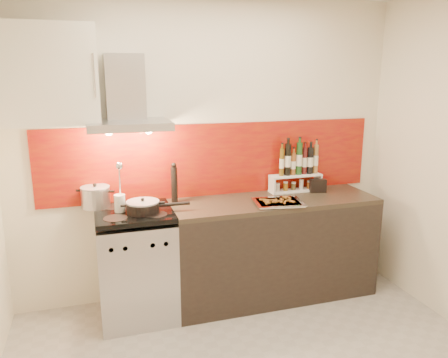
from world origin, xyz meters
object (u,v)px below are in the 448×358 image
object	(u,v)px
range_stove	(137,266)
pepper_mill	(174,183)
counter	(273,247)
baking_tray	(278,202)
stock_pot	(96,197)
saute_pan	(144,207)

from	to	relation	value
range_stove	pepper_mill	xyz separation A→B (m)	(0.36, 0.15, 0.63)
counter	pepper_mill	xyz separation A→B (m)	(-0.84, 0.15, 0.62)
range_stove	baking_tray	xyz separation A→B (m)	(1.17, -0.14, 0.47)
counter	stock_pot	xyz separation A→B (m)	(-1.48, 0.18, 0.55)
counter	pepper_mill	bearing A→B (deg)	169.91
saute_pan	baking_tray	bearing A→B (deg)	-3.98
pepper_mill	baking_tray	xyz separation A→B (m)	(0.82, -0.30, -0.15)
range_stove	saute_pan	distance (m)	0.52
saute_pan	baking_tray	distance (m)	1.10
range_stove	baking_tray	bearing A→B (deg)	-7.02
counter	saute_pan	bearing A→B (deg)	-176.30
range_stove	counter	world-z (taller)	range_stove
counter	stock_pot	bearing A→B (deg)	173.02
range_stove	saute_pan	bearing A→B (deg)	-43.01
counter	baking_tray	xyz separation A→B (m)	(-0.03, -0.15, 0.47)
saute_pan	baking_tray	world-z (taller)	saute_pan
pepper_mill	baking_tray	size ratio (longest dim) A/B	0.78
stock_pot	baking_tray	xyz separation A→B (m)	(1.45, -0.33, -0.08)
range_stove	saute_pan	world-z (taller)	saute_pan
range_stove	stock_pot	xyz separation A→B (m)	(-0.28, 0.19, 0.55)
range_stove	saute_pan	size ratio (longest dim) A/B	1.83
range_stove	stock_pot	world-z (taller)	stock_pot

